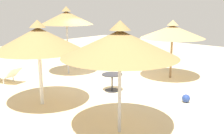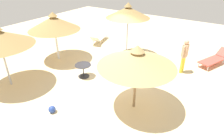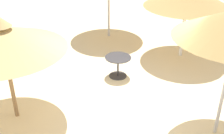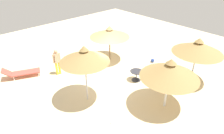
# 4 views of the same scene
# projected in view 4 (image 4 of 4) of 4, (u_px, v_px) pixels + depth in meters

# --- Properties ---
(ground) EXTENTS (24.00, 24.00, 0.10)m
(ground) POSITION_uv_depth(u_px,v_px,m) (107.00, 81.00, 11.66)
(ground) COLOR beige
(parasol_umbrella_front) EXTENTS (2.65, 2.65, 2.63)m
(parasol_umbrella_front) POSITION_uv_depth(u_px,v_px,m) (198.00, 47.00, 10.55)
(parasol_umbrella_front) COLOR #B2B2B7
(parasol_umbrella_front) RESTS_ON ground
(parasol_umbrella_edge) EXTENTS (2.28, 2.28, 2.93)m
(parasol_umbrella_edge) POSITION_uv_depth(u_px,v_px,m) (84.00, 56.00, 8.94)
(parasol_umbrella_edge) COLOR #B2B2B7
(parasol_umbrella_edge) RESTS_ON ground
(parasol_umbrella_far_right) EXTENTS (2.59, 2.59, 2.39)m
(parasol_umbrella_far_right) POSITION_uv_depth(u_px,v_px,m) (110.00, 33.00, 12.93)
(parasol_umbrella_far_right) COLOR olive
(parasol_umbrella_far_right) RESTS_ON ground
(parasol_umbrella_near_left) EXTENTS (2.62, 2.62, 2.54)m
(parasol_umbrella_near_left) POSITION_uv_depth(u_px,v_px,m) (170.00, 70.00, 8.74)
(parasol_umbrella_near_left) COLOR white
(parasol_umbrella_near_left) RESTS_ON ground
(lounge_chair_back) EXTENTS (2.11, 1.35, 0.68)m
(lounge_chair_back) POSITION_uv_depth(u_px,v_px,m) (21.00, 72.00, 11.79)
(lounge_chair_back) COLOR #CC4C3F
(lounge_chair_back) RESTS_ON ground
(person_standing_near_right) EXTENTS (0.46, 0.25, 1.64)m
(person_standing_near_right) POSITION_uv_depth(u_px,v_px,m) (57.00, 60.00, 11.80)
(person_standing_near_right) COLOR yellow
(person_standing_near_right) RESTS_ON ground
(handbag) EXTENTS (0.40, 0.28, 0.42)m
(handbag) POSITION_uv_depth(u_px,v_px,m) (88.00, 66.00, 12.80)
(handbag) COLOR maroon
(handbag) RESTS_ON ground
(side_table_round) EXTENTS (0.73, 0.73, 0.61)m
(side_table_round) POSITION_uv_depth(u_px,v_px,m) (136.00, 74.00, 11.46)
(side_table_round) COLOR #2D2D33
(side_table_round) RESTS_ON ground
(beach_ball) EXTENTS (0.26, 0.26, 0.26)m
(beach_ball) POSITION_uv_depth(u_px,v_px,m) (153.00, 60.00, 13.51)
(beach_ball) COLOR navy
(beach_ball) RESTS_ON ground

